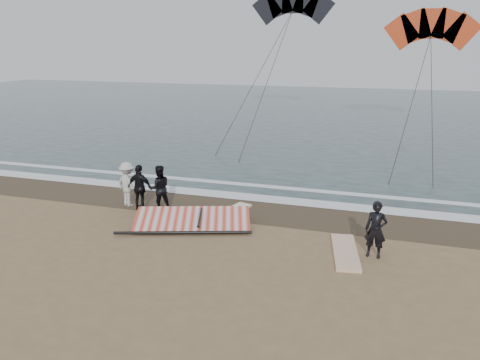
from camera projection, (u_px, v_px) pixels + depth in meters
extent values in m
plane|color=#8C704C|center=(254.00, 265.00, 13.35)|extent=(120.00, 120.00, 0.00)
cube|color=#233838|center=(351.00, 113.00, 43.59)|extent=(120.00, 54.00, 0.02)
cube|color=#4C3D2B|center=(287.00, 213.00, 17.48)|extent=(120.00, 2.80, 0.01)
cube|color=white|center=(294.00, 201.00, 18.75)|extent=(120.00, 0.90, 0.01)
cube|color=white|center=(302.00, 189.00, 20.31)|extent=(120.00, 0.45, 0.01)
imported|color=black|center=(376.00, 230.00, 13.68)|extent=(0.68, 0.50, 1.72)
cube|color=silver|center=(345.00, 252.00, 14.12)|extent=(1.14, 2.63, 0.10)
cube|color=white|center=(230.00, 212.00, 17.53)|extent=(1.15, 2.19, 0.09)
imported|color=black|center=(159.00, 188.00, 17.63)|extent=(1.08, 1.04, 1.75)
imported|color=black|center=(140.00, 188.00, 17.65)|extent=(1.06, 0.50, 1.77)
imported|color=beige|center=(128.00, 184.00, 18.13)|extent=(1.30, 1.06, 1.75)
cube|color=black|center=(194.00, 219.00, 16.75)|extent=(2.76, 1.46, 0.10)
cube|color=red|center=(192.00, 219.00, 16.07)|extent=(4.22, 2.69, 0.42)
cylinder|color=black|center=(183.00, 233.00, 15.41)|extent=(4.36, 1.54, 0.10)
cylinder|color=black|center=(200.00, 216.00, 15.95)|extent=(0.70, 1.90, 0.08)
cylinder|color=#262626|center=(414.00, 94.00, 26.77)|extent=(0.04, 0.04, 16.56)
cylinder|color=#262626|center=(432.00, 94.00, 26.55)|extent=(0.04, 0.04, 16.34)
cylinder|color=#262626|center=(261.00, 70.00, 32.22)|extent=(0.04, 0.04, 17.57)
cylinder|color=#262626|center=(271.00, 71.00, 31.46)|extent=(0.04, 0.04, 18.52)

